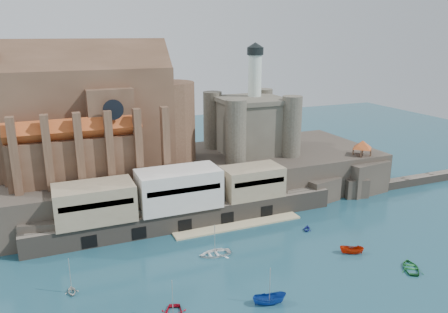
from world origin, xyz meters
TOP-DOWN VIEW (x-y plane):
  - ground at (0.00, 0.00)m, footprint 300.00×300.00m
  - promontory at (-0.19, 39.37)m, footprint 100.00×36.00m
  - quay at (-10.19, 23.07)m, footprint 70.00×12.00m
  - church at (-24.13, 41.85)m, footprint 47.00×25.93m
  - castle_keep at (16.08, 41.08)m, footprint 21.20×21.20m
  - rock_outcrop at (42.00, 25.84)m, footprint 14.50×10.50m
  - pavilion at (42.00, 26.00)m, footprint 6.40×6.40m
  - breakwater at (66.00, 24.00)m, footprint 40.00×3.00m
  - boat_2 at (-5.56, -10.58)m, footprint 2.54×2.50m
  - boat_3 at (23.59, -11.13)m, footprint 4.08×3.18m
  - boat_4 at (-34.51, 4.72)m, footprint 2.68×1.71m
  - boat_5 at (17.26, -2.22)m, footprint 2.43×2.40m
  - boat_6 at (-7.76, 7.58)m, footprint 1.56×4.58m
  - boat_7 at (14.96, 10.06)m, footprint 2.86×2.78m

SIDE VIEW (x-z plane):
  - ground at x=0.00m, z-range 0.00..0.00m
  - breakwater at x=66.00m, z-range -1.20..1.20m
  - boat_2 at x=-5.56m, z-range -2.73..2.73m
  - boat_3 at x=23.59m, z-range -2.86..2.86m
  - boat_4 at x=-34.51m, z-range -1.51..1.51m
  - boat_5 at x=17.26m, z-range -2.38..2.38m
  - boat_6 at x=-7.76m, z-range -3.16..3.16m
  - boat_7 at x=14.96m, z-range -1.44..1.44m
  - rock_outcrop at x=42.00m, z-range -0.33..8.37m
  - promontory at x=-0.19m, z-range -0.08..9.92m
  - quay at x=-10.19m, z-range -0.46..12.59m
  - pavilion at x=42.00m, z-range 10.03..15.43m
  - castle_keep at x=16.08m, z-range 3.66..32.96m
  - church at x=-24.13m, z-range 6.88..37.38m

